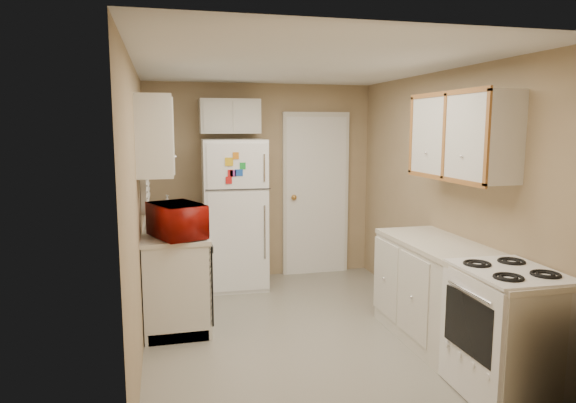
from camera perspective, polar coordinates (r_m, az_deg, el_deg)
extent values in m
plane|color=#ADA89B|center=(4.88, 1.45, -14.33)|extent=(3.80, 3.80, 0.00)
plane|color=white|center=(4.54, 1.56, 14.90)|extent=(3.80, 3.80, 0.00)
plane|color=tan|center=(4.40, -16.36, -0.90)|extent=(3.80, 3.80, 0.00)
plane|color=tan|center=(5.11, 16.84, 0.31)|extent=(3.80, 3.80, 0.00)
plane|color=tan|center=(6.39, -3.00, 2.21)|extent=(2.80, 2.80, 0.00)
plane|color=tan|center=(2.80, 11.87, -5.90)|extent=(2.80, 2.80, 0.00)
cube|color=silver|center=(5.44, -12.46, -7.12)|extent=(0.60, 1.80, 0.90)
cube|color=black|center=(4.86, -8.83, -8.38)|extent=(0.03, 0.58, 0.72)
cube|color=gray|center=(5.49, -12.63, -2.58)|extent=(0.54, 0.74, 0.16)
imported|color=#9C1008|center=(4.67, -12.17, -2.11)|extent=(0.62, 0.49, 0.37)
imported|color=beige|center=(5.94, -13.26, -0.42)|extent=(0.13, 0.13, 0.22)
cube|color=silver|center=(5.40, -15.65, 5.05)|extent=(0.10, 0.98, 1.08)
cube|color=silver|center=(4.57, -14.66, 7.05)|extent=(0.30, 0.45, 0.70)
cube|color=white|center=(6.04, -5.98, -1.36)|extent=(0.74, 0.72, 1.74)
cube|color=silver|center=(6.15, -6.51, 9.39)|extent=(0.70, 0.30, 0.40)
cube|color=white|center=(6.54, 3.11, 0.76)|extent=(0.86, 0.06, 2.08)
cube|color=silver|center=(4.46, 18.36, -10.83)|extent=(0.60, 2.00, 0.90)
cube|color=white|center=(3.98, 23.04, -13.53)|extent=(0.62, 0.75, 0.89)
cube|color=silver|center=(4.56, 18.73, 6.88)|extent=(0.30, 1.20, 0.70)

